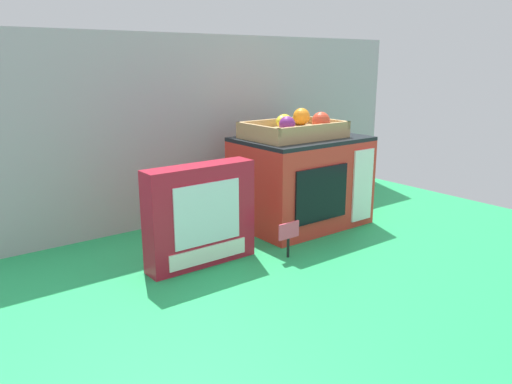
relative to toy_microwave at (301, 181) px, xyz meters
The scene contains 6 objects.
ground_plane 0.20m from the toy_microwave, 157.44° to the right, with size 1.70×1.70×0.00m, color #219E54.
display_back_panel 0.35m from the toy_microwave, 115.48° to the left, with size 1.61×0.03×0.61m, color #A0A3A8.
toy_microwave is the anchor object (origin of this frame).
food_groups_crate 0.17m from the toy_microwave, 153.90° to the left, with size 0.30×0.21×0.08m.
cookie_set_box 0.45m from the toy_microwave, 167.87° to the right, with size 0.30×0.07×0.27m.
price_sign 0.31m from the toy_microwave, 138.28° to the right, with size 0.07×0.01×0.10m.
Camera 1 is at (-0.94, -1.11, 0.52)m, focal length 35.14 mm.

